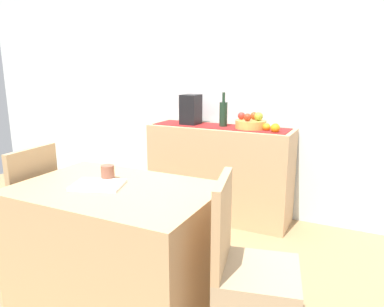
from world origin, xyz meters
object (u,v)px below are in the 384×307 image
Objects in this scene: sideboard_console at (219,172)px; coffee_cup at (108,173)px; open_book at (98,185)px; dining_table at (117,247)px; wine_bottle at (223,114)px; coffee_maker at (191,110)px; chair_by_corner at (253,302)px; fruit_bowl at (251,124)px; chair_near_window at (22,235)px.

coffee_cup is (-0.17, -1.40, 0.35)m from sideboard_console.
open_book is at bearing -95.36° from sideboard_console.
coffee_cup is (-0.12, 0.09, 0.42)m from dining_table.
wine_bottle is 0.33m from coffee_maker.
wine_bottle reaches higher than open_book.
wine_bottle is 1.55m from open_book.
wine_bottle is at bearing 116.78° from chair_by_corner.
fruit_bowl reaches higher than dining_table.
chair_by_corner is (0.84, -0.00, -0.10)m from dining_table.
open_book is (-0.09, -0.03, 0.38)m from dining_table.
fruit_bowl is 0.86× the size of wine_bottle.
fruit_bowl reaches higher than open_book.
fruit_bowl is at bearing 0.00° from coffee_maker.
open_book is (-0.14, -1.52, 0.31)m from sideboard_console.
fruit_bowl is 0.24× the size of dining_table.
chair_near_window is (-0.83, 0.00, -0.10)m from dining_table.
coffee_maker is (-0.30, 0.00, 0.58)m from sideboard_console.
sideboard_console is 4.79× the size of open_book.
chair_near_window is (-0.72, -0.09, -0.52)m from coffee_cup.
chair_by_corner is at bearing -71.64° from fruit_bowl.
fruit_bowl is at bearing 0.00° from wine_bottle.
wine_bottle is at bearing 64.06° from open_book.
chair_by_corner is (0.76, -1.50, -0.73)m from wine_bottle.
coffee_maker is at bearing 125.94° from chair_by_corner.
fruit_bowl is 0.96× the size of coffee_maker.
coffee_cup is at bearing -96.78° from sideboard_console.
sideboard_console is 4.94× the size of fruit_bowl.
dining_table is 1.27× the size of chair_near_window.
coffee_maker is at bearing 99.59° from dining_table.
chair_near_window is (-1.17, -1.50, -0.65)m from fruit_bowl.
fruit_bowl is 2.91× the size of coffee_cup.
open_book is (-0.43, -1.52, -0.17)m from fruit_bowl.
fruit_bowl is 0.30× the size of chair_by_corner.
chair_near_window is (-0.74, 0.03, -0.48)m from open_book.
open_book is at bearing -105.82° from fruit_bowl.
open_book is at bearing -178.59° from chair_by_corner.
sideboard_console reaches higher than coffee_cup.
chair_near_window reaches higher than sideboard_console.
wine_bottle reaches higher than coffee_cup.
fruit_bowl is 1.63m from dining_table.
dining_table is (-0.34, -1.50, -0.55)m from fruit_bowl.
coffee_cup is 0.89m from chair_near_window.
coffee_maker reaches higher than coffee_cup.
sideboard_console is at bearing 59.44° from chair_near_window.
wine_bottle reaches higher than dining_table.
dining_table is at bearing 179.75° from chair_by_corner.
sideboard_console is 1.56m from open_book.
wine_bottle reaches higher than coffee_maker.
coffee_cup reaches higher than dining_table.
coffee_cup is (-0.20, -1.40, -0.21)m from wine_bottle.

